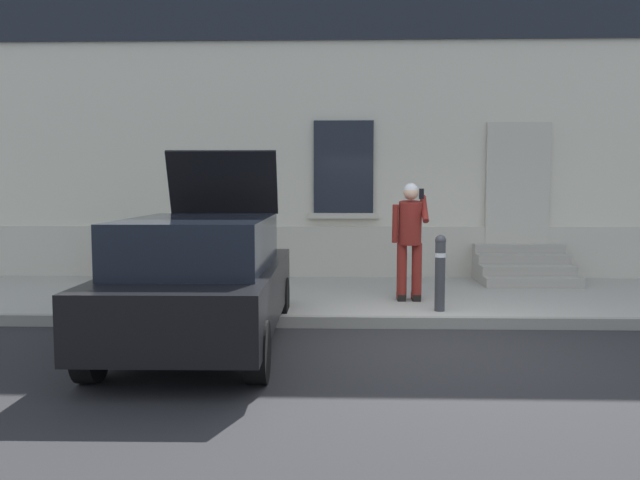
{
  "coord_description": "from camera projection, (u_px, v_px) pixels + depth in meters",
  "views": [
    {
      "loc": [
        -0.87,
        -7.39,
        1.87
      ],
      "look_at": [
        -1.13,
        1.6,
        1.1
      ],
      "focal_mm": 36.13,
      "sensor_mm": 36.0,
      "label": 1
    }
  ],
  "objects": [
    {
      "name": "ground_plane",
      "position": [
        413.0,
        346.0,
        7.49
      ],
      "size": [
        80.0,
        80.0,
        0.0
      ],
      "primitive_type": "plane",
      "color": "#232326"
    },
    {
      "name": "hatchback_car_black",
      "position": [
        202.0,
        278.0,
        7.41
      ],
      "size": [
        1.83,
        4.08,
        2.34
      ],
      "color": "black",
      "rests_on": "ground"
    },
    {
      "name": "bollard_far_left",
      "position": [
        144.0,
        269.0,
        8.88
      ],
      "size": [
        0.15,
        0.15,
        1.04
      ],
      "color": "#333338",
      "rests_on": "sidewalk"
    },
    {
      "name": "bollard_near_person",
      "position": [
        440.0,
        270.0,
        8.76
      ],
      "size": [
        0.15,
        0.15,
        1.04
      ],
      "color": "#333338",
      "rests_on": "sidewalk"
    },
    {
      "name": "planter_olive",
      "position": [
        217.0,
        255.0,
        11.57
      ],
      "size": [
        0.44,
        0.44,
        0.86
      ],
      "color": "#606B38",
      "rests_on": "sidewalk"
    },
    {
      "name": "sidewalk",
      "position": [
        393.0,
        298.0,
        10.27
      ],
      "size": [
        24.0,
        3.6,
        0.15
      ],
      "primitive_type": "cube",
      "color": "#99968E",
      "rests_on": "ground"
    },
    {
      "name": "entrance_stoop",
      "position": [
        522.0,
        268.0,
        11.49
      ],
      "size": [
        1.63,
        1.28,
        0.64
      ],
      "color": "#9E998E",
      "rests_on": "sidewalk"
    },
    {
      "name": "person_on_phone",
      "position": [
        410.0,
        234.0,
        9.45
      ],
      "size": [
        0.51,
        0.49,
        1.75
      ],
      "rotation": [
        0.0,
        0.0,
        -0.19
      ],
      "color": "maroon",
      "rests_on": "sidewalk"
    },
    {
      "name": "planter_terracotta",
      "position": [
        115.0,
        255.0,
        11.71
      ],
      "size": [
        0.44,
        0.44,
        0.86
      ],
      "color": "#B25B38",
      "rests_on": "sidewalk"
    },
    {
      "name": "curb_edge",
      "position": [
        405.0,
        322.0,
        8.42
      ],
      "size": [
        24.0,
        0.12,
        0.15
      ],
      "primitive_type": "cube",
      "color": "gray",
      "rests_on": "ground"
    },
    {
      "name": "building_facade",
      "position": [
        384.0,
        89.0,
        12.44
      ],
      "size": [
        24.0,
        1.52,
        7.5
      ],
      "color": "beige",
      "rests_on": "ground"
    }
  ]
}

